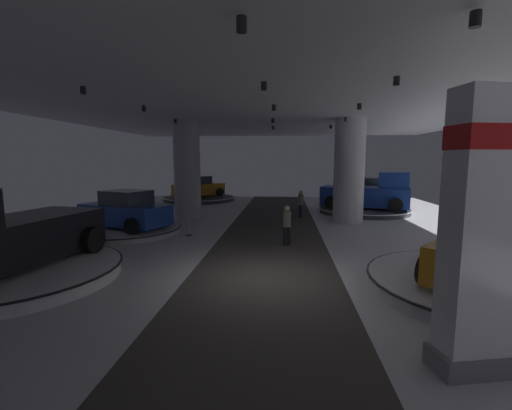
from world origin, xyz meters
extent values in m
cube|color=#B2B2B7|center=(0.00, 0.00, -0.03)|extent=(24.00, 44.00, 0.05)
cube|color=#383330|center=(0.00, 0.00, 0.00)|extent=(4.40, 44.00, 0.01)
cube|color=silver|center=(0.00, 0.00, 5.55)|extent=(24.00, 44.00, 0.10)
cylinder|color=black|center=(-5.22, 0.28, 5.32)|extent=(0.16, 0.16, 0.22)
cylinder|color=black|center=(-4.91, 3.84, 5.32)|extent=(0.16, 0.16, 0.22)
cylinder|color=black|center=(-5.05, 8.14, 5.32)|extent=(0.16, 0.16, 0.22)
cylinder|color=black|center=(-5.24, 11.99, 5.32)|extent=(0.16, 0.16, 0.22)
cylinder|color=black|center=(-0.09, -4.14, 5.32)|extent=(0.16, 0.16, 0.22)
cylinder|color=black|center=(-0.03, 0.13, 5.32)|extent=(0.16, 0.16, 0.22)
cylinder|color=black|center=(0.12, 4.02, 5.32)|extent=(0.16, 0.16, 0.22)
cylinder|color=black|center=(-0.07, 8.35, 5.32)|extent=(0.16, 0.16, 0.22)
cylinder|color=black|center=(-0.19, 12.16, 5.32)|extent=(0.16, 0.16, 0.22)
cylinder|color=black|center=(3.23, -4.05, 5.32)|extent=(0.16, 0.16, 0.22)
cylinder|color=black|center=(3.35, -0.21, 5.32)|extent=(0.16, 0.16, 0.22)
cylinder|color=black|center=(3.31, 3.99, 5.32)|extent=(0.16, 0.16, 0.22)
cylinder|color=black|center=(3.49, 8.04, 5.32)|extent=(0.16, 0.16, 0.22)
cylinder|color=black|center=(3.28, 11.88, 5.32)|extent=(0.16, 0.16, 0.22)
cylinder|color=silver|center=(3.97, 9.22, 2.75)|extent=(1.60, 1.60, 5.50)
cylinder|color=#ADADB2|center=(-4.99, 9.82, 2.75)|extent=(1.50, 1.50, 5.50)
cube|color=slate|center=(3.57, -4.07, 0.17)|extent=(1.37, 0.89, 0.35)
cube|color=white|center=(3.57, -4.07, 2.37)|extent=(1.19, 0.78, 4.04)
cube|color=red|center=(3.57, -4.07, 3.67)|extent=(1.22, 0.81, 0.36)
cylinder|color=silver|center=(-7.00, -0.79, 0.19)|extent=(5.68, 5.68, 0.37)
cylinder|color=black|center=(-7.00, -0.79, 0.34)|extent=(5.79, 5.79, 0.05)
cube|color=black|center=(-7.00, -0.79, 1.12)|extent=(2.86, 5.55, 1.20)
cylinder|color=black|center=(-5.56, 0.87, 0.79)|extent=(0.40, 0.87, 0.84)
cylinder|color=black|center=(-7.89, 1.21, 0.79)|extent=(0.40, 0.87, 0.84)
cylinder|color=silver|center=(7.11, 18.16, 0.12)|extent=(5.09, 5.09, 0.25)
cylinder|color=black|center=(7.11, 18.16, 0.22)|extent=(5.19, 5.19, 0.05)
cube|color=black|center=(7.11, 18.16, 0.86)|extent=(2.92, 4.54, 0.90)
cube|color=#2D3842|center=(7.15, 18.30, 1.61)|extent=(2.04, 2.26, 0.70)
cylinder|color=black|center=(7.66, 16.50, 0.59)|extent=(0.40, 0.71, 0.68)
cylinder|color=black|center=(5.74, 17.07, 0.59)|extent=(0.40, 0.71, 0.68)
cylinder|color=black|center=(8.47, 19.24, 0.59)|extent=(0.40, 0.71, 0.68)
cylinder|color=black|center=(6.55, 19.81, 0.59)|extent=(0.40, 0.71, 0.68)
sphere|color=white|center=(7.00, 16.04, 0.97)|extent=(0.18, 0.18, 0.18)
sphere|color=white|center=(6.05, 16.32, 0.97)|extent=(0.18, 0.18, 0.18)
cylinder|color=#333338|center=(5.63, 12.73, 0.15)|extent=(5.56, 5.57, 0.30)
cylinder|color=white|center=(5.63, 12.73, 0.27)|extent=(5.68, 5.68, 0.05)
cube|color=navy|center=(5.63, 12.73, 1.05)|extent=(5.69, 3.65, 1.20)
cube|color=navy|center=(7.24, 12.20, 2.10)|extent=(2.21, 2.34, 1.00)
cube|color=#28333D|center=(6.76, 12.36, 2.10)|extent=(0.62, 1.69, 0.75)
cylinder|color=black|center=(7.76, 13.27, 0.72)|extent=(0.89, 0.53, 0.84)
cylinder|color=black|center=(7.02, 11.04, 0.72)|extent=(0.89, 0.53, 0.84)
cylinder|color=black|center=(4.23, 14.43, 0.72)|extent=(0.89, 0.53, 0.84)
cylinder|color=black|center=(3.50, 12.19, 0.72)|extent=(0.89, 0.53, 0.84)
cylinder|color=#333338|center=(-6.51, 18.42, 0.16)|extent=(5.80, 5.80, 0.32)
cylinder|color=white|center=(-6.51, 18.42, 0.29)|extent=(5.91, 5.91, 0.05)
cube|color=#B77519|center=(-6.51, 18.42, 0.93)|extent=(3.97, 4.43, 0.90)
cube|color=#2D3842|center=(-6.60, 18.30, 1.68)|extent=(2.39, 2.46, 0.70)
cylinder|color=black|center=(-6.45, 20.16, 0.66)|extent=(0.59, 0.67, 0.68)
cylinder|color=black|center=(-4.85, 18.95, 0.66)|extent=(0.59, 0.67, 0.68)
cylinder|color=black|center=(-8.17, 17.89, 0.66)|extent=(0.59, 0.67, 0.68)
cylinder|color=black|center=(-6.58, 16.68, 0.66)|extent=(0.59, 0.67, 0.68)
sphere|color=white|center=(-5.66, 20.36, 1.04)|extent=(0.18, 0.18, 0.18)
sphere|color=white|center=(-4.88, 19.76, 1.04)|extent=(0.18, 0.18, 0.18)
cylinder|color=#B7B7BC|center=(-6.76, 5.62, 0.13)|extent=(4.95, 4.95, 0.26)
cylinder|color=black|center=(-6.76, 5.62, 0.23)|extent=(5.05, 5.05, 0.05)
cube|color=navy|center=(-6.76, 5.62, 0.87)|extent=(4.57, 3.23, 0.90)
cube|color=#2D3842|center=(-6.62, 5.57, 1.62)|extent=(2.34, 2.15, 0.70)
cylinder|color=black|center=(-8.46, 5.23, 0.60)|extent=(0.71, 0.46, 0.68)
cylinder|color=black|center=(-7.71, 7.08, 0.60)|extent=(0.71, 0.46, 0.68)
cylinder|color=black|center=(-5.81, 4.16, 0.60)|extent=(0.71, 0.46, 0.68)
cylinder|color=black|center=(-5.06, 6.02, 0.60)|extent=(0.71, 0.46, 0.68)
sphere|color=white|center=(-8.85, 5.93, 0.98)|extent=(0.18, 0.18, 0.18)
sphere|color=white|center=(-8.49, 6.85, 0.98)|extent=(0.18, 0.18, 0.18)
cylinder|color=#B7B7BC|center=(5.64, -0.66, 0.18)|extent=(5.63, 5.63, 0.35)
cylinder|color=black|center=(5.64, -0.66, 0.32)|extent=(5.74, 5.74, 0.05)
cube|color=#B77519|center=(5.64, -0.66, 0.96)|extent=(4.09, 4.37, 0.90)
cube|color=#2D3842|center=(5.74, -0.54, 1.71)|extent=(2.42, 2.46, 0.70)
cylinder|color=black|center=(3.96, -1.10, 0.69)|extent=(0.61, 0.66, 0.68)
cylinder|color=black|center=(5.80, 1.08, 0.69)|extent=(0.61, 0.66, 0.68)
sphere|color=white|center=(4.69, -2.55, 1.07)|extent=(0.18, 0.18, 0.18)
sphere|color=white|center=(3.94, -1.91, 1.07)|extent=(0.18, 0.18, 0.18)
cylinder|color=black|center=(1.47, 10.60, 0.40)|extent=(0.14, 0.14, 0.80)
cylinder|color=black|center=(1.53, 10.43, 0.40)|extent=(0.14, 0.14, 0.80)
cylinder|color=#6B665B|center=(1.50, 10.51, 1.06)|extent=(0.32, 0.32, 0.62)
sphere|color=tan|center=(1.50, 10.51, 1.48)|extent=(0.22, 0.22, 0.22)
cylinder|color=black|center=(0.75, 3.84, 0.40)|extent=(0.14, 0.14, 0.80)
cylinder|color=black|center=(0.58, 3.80, 0.40)|extent=(0.14, 0.14, 0.80)
cylinder|color=#6B665B|center=(0.67, 3.82, 1.06)|extent=(0.32, 0.32, 0.62)
sphere|color=tan|center=(0.67, 3.82, 1.48)|extent=(0.22, 0.22, 0.22)
cylinder|color=#333338|center=(-3.67, 5.23, 0.02)|extent=(0.28, 0.28, 0.04)
cylinder|color=#B2B2B7|center=(-3.67, 5.23, 0.48)|extent=(0.07, 0.07, 0.96)
sphere|color=#B2B2B7|center=(-3.67, 5.23, 0.96)|extent=(0.10, 0.10, 0.10)
camera|label=1|loc=(0.56, -9.46, 3.34)|focal=24.13mm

